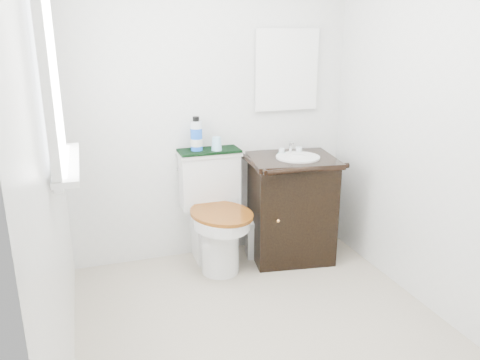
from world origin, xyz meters
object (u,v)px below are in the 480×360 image
trash_bin (258,238)px  mouthwash_bottle (196,135)px  toilet (215,218)px  vanity (291,205)px  cup (217,144)px

trash_bin → mouthwash_bottle: bearing=165.2°
toilet → mouthwash_bottle: 0.64m
vanity → mouthwash_bottle: (-0.70, 0.19, 0.57)m
toilet → mouthwash_bottle: (-0.09, 0.13, 0.62)m
toilet → mouthwash_bottle: size_ratio=3.41×
toilet → cup: 0.57m
toilet → mouthwash_bottle: bearing=124.9°
trash_bin → cup: size_ratio=3.07×
trash_bin → mouthwash_bottle: 0.97m
vanity → mouthwash_bottle: mouthwash_bottle is taller
toilet → trash_bin: 0.42m
trash_bin → mouthwash_bottle: size_ratio=1.21×
trash_bin → cup: 0.84m
toilet → cup: size_ratio=8.64×
vanity → cup: cup is taller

